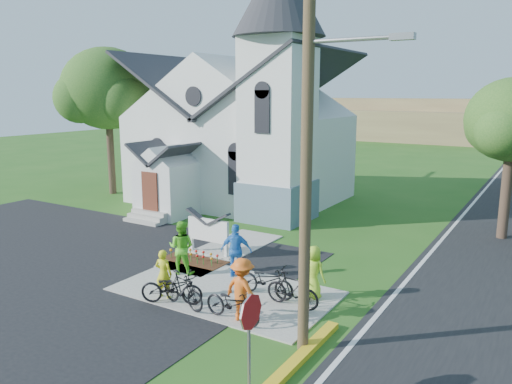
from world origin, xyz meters
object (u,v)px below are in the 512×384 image
Objects in this scene: cyclist_1 at (181,247)px; stop_sign at (250,327)px; bike_4 at (266,280)px; utility_pole at (309,136)px; bike_1 at (183,290)px; bike_2 at (233,304)px; cyclist_2 at (236,251)px; bike_3 at (292,290)px; cyclist_3 at (242,290)px; cyclist_0 at (164,274)px; church_sign at (208,230)px; cyclist_4 at (313,272)px; bike_0 at (172,288)px.

stop_sign is at bearing 122.29° from cyclist_1.
utility_pole is at bearing -132.50° from bike_4.
bike_1 reaches higher than bike_2.
cyclist_2 is 1.07× the size of bike_3.
cyclist_3 is (0.21, 0.17, 0.42)m from bike_2.
bike_2 is (1.85, -2.95, -0.44)m from cyclist_2.
cyclist_1 is 1.09× the size of bike_3.
cyclist_1 is (-0.91, 1.95, 0.18)m from cyclist_0.
church_sign is 1.31× the size of cyclist_4.
stop_sign is at bearing -88.51° from utility_pole.
bike_2 is (4.15, -4.40, -0.48)m from church_sign.
stop_sign is 6.25m from cyclist_0.
cyclist_2 is at bearing 37.54° from bike_2.
bike_0 is 0.98× the size of bike_4.
cyclist_3 reaches higher than cyclist_4.
cyclist_2 is at bearing 68.77° from bike_3.
cyclist_3 is at bearing -44.06° from church_sign.
church_sign is at bearing -34.45° from cyclist_3.
bike_3 is at bearing 135.42° from cyclist_2.
cyclist_0 reaches higher than bike_2.
bike_1 is at bearing 145.00° from stop_sign.
bike_1 is 1.03× the size of bike_3.
cyclist_0 is 1.03m from bike_1.
bike_4 is at bearing -158.15° from cyclist_0.
stop_sign is 5.36m from bike_1.
bike_2 is 0.50m from cyclist_3.
utility_pole is 5.54m from cyclist_4.
stop_sign is (6.63, -7.40, 0.75)m from church_sign.
cyclist_1 reaches higher than bike_2.
cyclist_1 is (-1.44, 2.20, 0.45)m from bike_0.
utility_pole reaches higher than bike_0.
stop_sign is at bearing -48.12° from church_sign.
stop_sign reaches higher than cyclist_1.
bike_0 is (1.91, -4.40, -0.47)m from church_sign.
bike_0 is at bearing 176.31° from utility_pole.
cyclist_1 is 2.92m from bike_1.
church_sign is 1.17× the size of cyclist_2.
utility_pole is 4.52m from stop_sign.
cyclist_4 is at bearing 111.90° from utility_pole.
bike_0 is 0.44m from bike_1.
cyclist_3 is 1.79m from bike_3.
cyclist_1 is at bearing 64.56° from bike_2.
cyclist_1 is at bearing 139.86° from stop_sign.
bike_4 is (-1.08, 0.27, -0.01)m from bike_3.
cyclist_2 is (1.83, 0.75, -0.02)m from cyclist_1.
utility_pole is 4.03× the size of stop_sign.
bike_4 is (-2.57, 5.01, -1.21)m from stop_sign.
cyclist_1 is 1.06× the size of bike_1.
church_sign is at bearing 144.40° from utility_pole.
cyclist_2 is 3.46m from cyclist_3.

